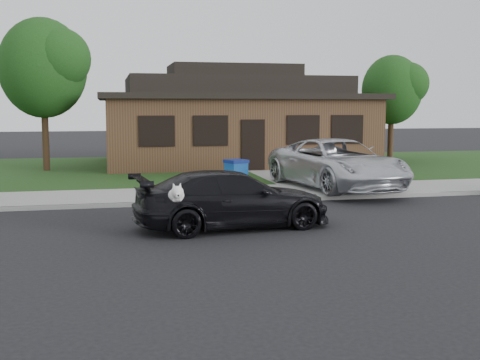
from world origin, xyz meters
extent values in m
plane|color=black|center=(0.00, 0.00, 0.00)|extent=(120.00, 120.00, 0.00)
cube|color=gray|center=(0.00, 5.00, 0.06)|extent=(60.00, 3.00, 0.12)
cube|color=gray|center=(0.00, 3.50, 0.06)|extent=(60.00, 0.12, 0.12)
cube|color=#193814|center=(0.00, 13.00, 0.07)|extent=(60.00, 13.00, 0.13)
cube|color=gray|center=(6.00, 10.00, 0.07)|extent=(4.50, 13.00, 0.14)
imported|color=black|center=(0.84, 0.00, 0.67)|extent=(4.78, 2.39, 1.33)
ellipsoid|color=white|center=(-0.56, -0.87, 0.93)|extent=(0.34, 0.40, 0.30)
sphere|color=white|center=(-0.56, -1.10, 1.03)|extent=(0.26, 0.26, 0.26)
cube|color=white|center=(-0.56, -1.22, 0.98)|extent=(0.09, 0.12, 0.08)
sphere|color=black|center=(-0.56, -1.28, 0.98)|extent=(0.04, 0.04, 0.04)
cone|color=white|center=(-0.63, -1.05, 1.16)|extent=(0.11, 0.11, 0.14)
cone|color=white|center=(-0.50, -1.05, 1.16)|extent=(0.11, 0.11, 0.14)
imported|color=silver|center=(5.42, 5.08, 0.95)|extent=(3.58, 6.16, 1.61)
cube|color=navy|center=(2.02, 5.12, 0.58)|extent=(0.73, 0.73, 0.91)
cube|color=#07165C|center=(2.02, 5.12, 1.08)|extent=(0.79, 0.79, 0.10)
cylinder|color=black|center=(1.82, 4.84, 0.19)|extent=(0.10, 0.15, 0.14)
cylinder|color=black|center=(2.23, 4.84, 0.19)|extent=(0.10, 0.15, 0.14)
cube|color=#422B1C|center=(4.00, 15.00, 1.63)|extent=(12.00, 8.00, 3.00)
cube|color=black|center=(4.00, 15.00, 3.25)|extent=(12.60, 8.60, 0.25)
cube|color=black|center=(4.00, 15.00, 3.78)|extent=(10.00, 6.50, 0.80)
cube|color=black|center=(4.00, 15.00, 4.48)|extent=(6.00, 3.50, 0.60)
cube|color=black|center=(4.00, 10.97, 1.23)|extent=(1.00, 0.06, 2.10)
cube|color=black|center=(0.00, 10.97, 1.83)|extent=(1.30, 0.05, 1.10)
cube|color=black|center=(2.20, 10.97, 1.83)|extent=(1.30, 0.05, 1.10)
cube|color=black|center=(6.20, 10.97, 1.83)|extent=(1.30, 0.05, 1.10)
cube|color=black|center=(8.20, 10.97, 1.83)|extent=(1.30, 0.05, 1.10)
cylinder|color=#332114|center=(-4.50, 13.00, 1.37)|extent=(0.28, 0.28, 2.48)
ellipsoid|color=#143811|center=(-4.50, 13.00, 4.41)|extent=(3.60, 3.60, 4.14)
sphere|color=#26591E|center=(-3.78, 12.46, 4.77)|extent=(2.52, 2.52, 2.52)
cylinder|color=#332114|center=(12.00, 14.50, 1.14)|extent=(0.28, 0.28, 2.03)
ellipsoid|color=#143811|center=(12.00, 14.50, 3.65)|extent=(3.00, 3.00, 3.45)
sphere|color=#26591E|center=(12.60, 14.05, 3.95)|extent=(2.10, 2.10, 2.10)
camera|label=1|loc=(-1.96, -13.48, 2.79)|focal=45.00mm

